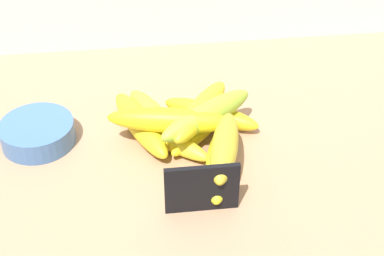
{
  "coord_description": "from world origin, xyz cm",
  "views": [
    {
      "loc": [
        -13.04,
        -71.68,
        65.69
      ],
      "look_at": [
        -4.25,
        1.78,
        8.0
      ],
      "focal_mm": 53.76,
      "sensor_mm": 36.0,
      "label": 1
    }
  ],
  "objects_px": {
    "banana_2": "(152,114)",
    "banana_3": "(218,166)",
    "banana_9": "(223,147)",
    "banana_0": "(164,137)",
    "chalkboard_sign": "(202,190)",
    "banana_1": "(201,129)",
    "banana_8": "(170,120)",
    "fruit_bowl": "(38,133)",
    "banana_4": "(140,124)",
    "banana_5": "(212,114)",
    "banana_6": "(201,111)",
    "banana_7": "(207,115)"
  },
  "relations": [
    {
      "from": "banana_2",
      "to": "banana_3",
      "type": "bearing_deg",
      "value": -57.95
    },
    {
      "from": "banana_3",
      "to": "banana_9",
      "type": "xyz_separation_m",
      "value": [
        0.01,
        -0.0,
        0.04
      ]
    },
    {
      "from": "banana_0",
      "to": "banana_2",
      "type": "relative_size",
      "value": 1.19
    },
    {
      "from": "chalkboard_sign",
      "to": "banana_9",
      "type": "distance_m",
      "value": 0.08
    },
    {
      "from": "banana_1",
      "to": "banana_8",
      "type": "bearing_deg",
      "value": -158.76
    },
    {
      "from": "banana_8",
      "to": "chalkboard_sign",
      "type": "bearing_deg",
      "value": -77.42
    },
    {
      "from": "fruit_bowl",
      "to": "banana_4",
      "type": "height_order",
      "value": "banana_4"
    },
    {
      "from": "banana_9",
      "to": "banana_5",
      "type": "bearing_deg",
      "value": 87.8
    },
    {
      "from": "fruit_bowl",
      "to": "banana_6",
      "type": "distance_m",
      "value": 0.28
    },
    {
      "from": "banana_7",
      "to": "banana_6",
      "type": "bearing_deg",
      "value": 120.28
    },
    {
      "from": "chalkboard_sign",
      "to": "banana_1",
      "type": "relative_size",
      "value": 0.64
    },
    {
      "from": "banana_1",
      "to": "banana_4",
      "type": "distance_m",
      "value": 0.11
    },
    {
      "from": "fruit_bowl",
      "to": "banana_6",
      "type": "xyz_separation_m",
      "value": [
        0.28,
        -0.02,
        0.03
      ]
    },
    {
      "from": "banana_0",
      "to": "banana_1",
      "type": "bearing_deg",
      "value": 13.84
    },
    {
      "from": "banana_8",
      "to": "fruit_bowl",
      "type": "bearing_deg",
      "value": 169.71
    },
    {
      "from": "banana_6",
      "to": "banana_8",
      "type": "bearing_deg",
      "value": -157.07
    },
    {
      "from": "banana_1",
      "to": "banana_7",
      "type": "bearing_deg",
      "value": -60.49
    },
    {
      "from": "banana_2",
      "to": "banana_9",
      "type": "xyz_separation_m",
      "value": [
        0.1,
        -0.15,
        0.04
      ]
    },
    {
      "from": "banana_3",
      "to": "banana_9",
      "type": "height_order",
      "value": "banana_9"
    },
    {
      "from": "banana_1",
      "to": "banana_8",
      "type": "xyz_separation_m",
      "value": [
        -0.06,
        -0.02,
        0.04
      ]
    },
    {
      "from": "fruit_bowl",
      "to": "banana_6",
      "type": "relative_size",
      "value": 0.68
    },
    {
      "from": "banana_2",
      "to": "banana_5",
      "type": "distance_m",
      "value": 0.11
    },
    {
      "from": "banana_0",
      "to": "banana_2",
      "type": "distance_m",
      "value": 0.07
    },
    {
      "from": "chalkboard_sign",
      "to": "banana_0",
      "type": "xyz_separation_m",
      "value": [
        -0.04,
        0.16,
        -0.02
      ]
    },
    {
      "from": "banana_1",
      "to": "banana_9",
      "type": "relative_size",
      "value": 1.02
    },
    {
      "from": "banana_5",
      "to": "fruit_bowl",
      "type": "bearing_deg",
      "value": -176.59
    },
    {
      "from": "banana_3",
      "to": "chalkboard_sign",
      "type": "bearing_deg",
      "value": -117.07
    },
    {
      "from": "banana_3",
      "to": "banana_7",
      "type": "height_order",
      "value": "banana_7"
    },
    {
      "from": "banana_1",
      "to": "banana_9",
      "type": "height_order",
      "value": "banana_9"
    },
    {
      "from": "banana_0",
      "to": "banana_5",
      "type": "bearing_deg",
      "value": 30.45
    },
    {
      "from": "banana_7",
      "to": "banana_9",
      "type": "height_order",
      "value": "banana_9"
    },
    {
      "from": "fruit_bowl",
      "to": "banana_3",
      "type": "distance_m",
      "value": 0.32
    },
    {
      "from": "banana_9",
      "to": "banana_3",
      "type": "bearing_deg",
      "value": 151.44
    },
    {
      "from": "banana_6",
      "to": "banana_7",
      "type": "xyz_separation_m",
      "value": [
        0.01,
        -0.01,
        0.0
      ]
    },
    {
      "from": "banana_4",
      "to": "banana_5",
      "type": "relative_size",
      "value": 1.11
    },
    {
      "from": "banana_4",
      "to": "banana_6",
      "type": "bearing_deg",
      "value": -9.57
    },
    {
      "from": "banana_2",
      "to": "banana_5",
      "type": "bearing_deg",
      "value": -6.59
    },
    {
      "from": "banana_6",
      "to": "banana_9",
      "type": "xyz_separation_m",
      "value": [
        0.02,
        -0.11,
        0.01
      ]
    },
    {
      "from": "banana_3",
      "to": "banana_9",
      "type": "relative_size",
      "value": 1.0
    },
    {
      "from": "banana_0",
      "to": "chalkboard_sign",
      "type": "bearing_deg",
      "value": -74.38
    },
    {
      "from": "banana_1",
      "to": "banana_9",
      "type": "xyz_separation_m",
      "value": [
        0.02,
        -0.11,
        0.04
      ]
    },
    {
      "from": "banana_2",
      "to": "banana_7",
      "type": "xyz_separation_m",
      "value": [
        0.09,
        -0.06,
        0.04
      ]
    },
    {
      "from": "banana_3",
      "to": "banana_0",
      "type": "bearing_deg",
      "value": 132.68
    },
    {
      "from": "banana_7",
      "to": "banana_8",
      "type": "height_order",
      "value": "same"
    },
    {
      "from": "banana_0",
      "to": "banana_9",
      "type": "bearing_deg",
      "value": -46.35
    },
    {
      "from": "banana_0",
      "to": "banana_2",
      "type": "bearing_deg",
      "value": 103.31
    },
    {
      "from": "banana_5",
      "to": "banana_9",
      "type": "height_order",
      "value": "banana_9"
    },
    {
      "from": "fruit_bowl",
      "to": "banana_9",
      "type": "bearing_deg",
      "value": -22.6
    },
    {
      "from": "banana_1",
      "to": "banana_3",
      "type": "relative_size",
      "value": 1.02
    },
    {
      "from": "banana_4",
      "to": "banana_5",
      "type": "xyz_separation_m",
      "value": [
        0.13,
        0.02,
        -0.0
      ]
    }
  ]
}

